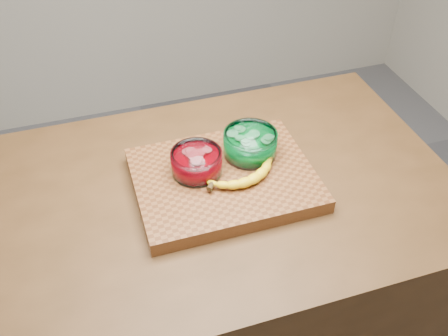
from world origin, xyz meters
name	(u,v)px	position (x,y,z in m)	size (l,w,h in m)	color
counter	(224,288)	(0.00, 0.00, 0.45)	(1.20, 0.80, 0.90)	#472C15
cutting_board	(224,180)	(0.00, 0.00, 0.92)	(0.45, 0.35, 0.04)	brown
bowl_red	(197,162)	(-0.06, 0.03, 0.97)	(0.13, 0.13, 0.06)	white
bowl_green	(250,144)	(0.09, 0.06, 0.97)	(0.14, 0.14, 0.07)	white
banana	(242,171)	(0.04, -0.02, 0.96)	(0.22, 0.14, 0.03)	yellow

